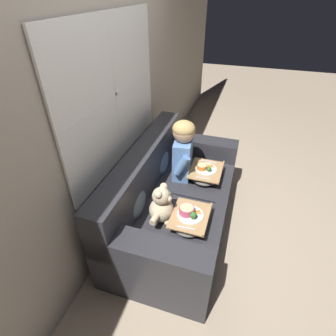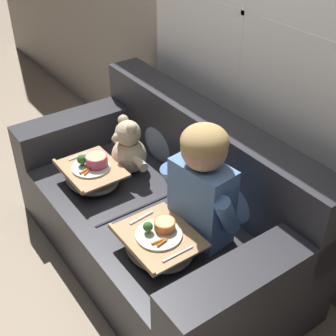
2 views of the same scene
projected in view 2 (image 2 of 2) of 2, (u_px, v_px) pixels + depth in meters
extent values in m
plane|color=tan|center=(155.00, 256.00, 2.88)|extent=(14.00, 14.00, 0.00)
cube|color=#A89E8E|center=(249.00, 28.00, 2.43)|extent=(8.00, 0.05, 2.60)
cube|color=white|center=(244.00, 12.00, 2.36)|extent=(1.56, 0.02, 1.21)
cube|color=black|center=(245.00, 12.00, 2.36)|extent=(1.51, 0.01, 1.16)
cube|color=white|center=(244.00, 12.00, 2.36)|extent=(0.02, 0.02, 1.16)
cube|color=white|center=(244.00, 12.00, 2.36)|extent=(1.51, 0.02, 0.02)
cube|color=#2D2D33|center=(154.00, 230.00, 2.76)|extent=(1.83, 0.96, 0.42)
cube|color=#2D2D33|center=(206.00, 148.00, 2.68)|extent=(1.83, 0.22, 0.45)
cube|color=#2D2D33|center=(86.00, 127.00, 3.12)|extent=(0.22, 0.96, 0.22)
cube|color=#2D2D33|center=(256.00, 278.00, 2.03)|extent=(0.22, 0.96, 0.22)
cube|color=black|center=(151.00, 203.00, 2.63)|extent=(0.01, 0.70, 0.01)
ellipsoid|color=slate|center=(237.00, 191.00, 2.45)|extent=(0.35, 0.17, 0.37)
ellipsoid|color=slate|center=(162.00, 135.00, 2.92)|extent=(0.35, 0.17, 0.36)
cube|color=#5B84BC|center=(202.00, 201.00, 2.31)|extent=(0.33, 0.21, 0.42)
sphere|color=tan|center=(204.00, 148.00, 2.13)|extent=(0.22, 0.22, 0.22)
ellipsoid|color=tan|center=(205.00, 141.00, 2.11)|extent=(0.22, 0.22, 0.15)
cylinder|color=#5B84BC|center=(174.00, 181.00, 2.39)|extent=(0.10, 0.18, 0.23)
cylinder|color=#5B84BC|center=(227.00, 215.00, 2.17)|extent=(0.10, 0.18, 0.23)
sphere|color=beige|center=(129.00, 155.00, 2.84)|extent=(0.22, 0.22, 0.22)
sphere|color=beige|center=(128.00, 133.00, 2.75)|extent=(0.16, 0.16, 0.16)
sphere|color=beige|center=(123.00, 120.00, 2.75)|extent=(0.06, 0.06, 0.06)
sphere|color=beige|center=(132.00, 128.00, 2.67)|extent=(0.06, 0.06, 0.06)
sphere|color=beige|center=(117.00, 137.00, 2.72)|extent=(0.06, 0.06, 0.06)
sphere|color=black|center=(115.00, 137.00, 2.71)|extent=(0.02, 0.02, 0.02)
cylinder|color=beige|center=(119.00, 142.00, 2.92)|extent=(0.11, 0.06, 0.06)
cylinder|color=beige|center=(140.00, 163.00, 2.73)|extent=(0.11, 0.06, 0.06)
cylinder|color=beige|center=(111.00, 167.00, 2.87)|extent=(0.06, 0.10, 0.06)
cylinder|color=beige|center=(117.00, 175.00, 2.80)|extent=(0.06, 0.10, 0.06)
ellipsoid|color=slate|center=(159.00, 245.00, 2.28)|extent=(0.38, 0.32, 0.11)
cube|color=tan|center=(159.00, 236.00, 2.24)|extent=(0.40, 0.33, 0.01)
cube|color=tan|center=(131.00, 248.00, 2.16)|extent=(0.40, 0.02, 0.02)
cylinder|color=silver|center=(159.00, 235.00, 2.24)|extent=(0.23, 0.23, 0.01)
cylinder|color=orange|center=(165.00, 225.00, 2.25)|extent=(0.10, 0.10, 0.05)
cylinder|color=#E5D189|center=(165.00, 222.00, 2.24)|extent=(0.09, 0.09, 0.01)
sphere|color=#38702D|center=(148.00, 227.00, 2.22)|extent=(0.05, 0.05, 0.05)
cylinder|color=#7A9E56|center=(148.00, 231.00, 2.24)|extent=(0.02, 0.02, 0.02)
cylinder|color=orange|center=(158.00, 241.00, 2.18)|extent=(0.02, 0.07, 0.01)
cylinder|color=orange|center=(162.00, 243.00, 2.17)|extent=(0.02, 0.06, 0.01)
cube|color=silver|center=(141.00, 218.00, 2.34)|extent=(0.03, 0.14, 0.01)
cube|color=silver|center=(178.00, 254.00, 2.13)|extent=(0.01, 0.17, 0.01)
ellipsoid|color=slate|center=(92.00, 177.00, 2.75)|extent=(0.37, 0.30, 0.11)
cube|color=tan|center=(91.00, 169.00, 2.71)|extent=(0.38, 0.31, 0.01)
cube|color=tan|center=(68.00, 175.00, 2.63)|extent=(0.38, 0.02, 0.02)
cylinder|color=silver|center=(91.00, 167.00, 2.71)|extent=(0.23, 0.23, 0.01)
cylinder|color=#D64C70|center=(96.00, 160.00, 2.70)|extent=(0.13, 0.13, 0.06)
cylinder|color=#E5D189|center=(96.00, 156.00, 2.68)|extent=(0.11, 0.11, 0.01)
sphere|color=#38702D|center=(82.00, 159.00, 2.69)|extent=(0.06, 0.06, 0.06)
cylinder|color=#7A9E56|center=(82.00, 164.00, 2.71)|extent=(0.02, 0.02, 0.03)
cylinder|color=orange|center=(84.00, 171.00, 2.65)|extent=(0.03, 0.07, 0.01)
cylinder|color=orange|center=(87.00, 172.00, 2.65)|extent=(0.04, 0.06, 0.01)
cube|color=silver|center=(80.00, 156.00, 2.81)|extent=(0.02, 0.14, 0.01)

